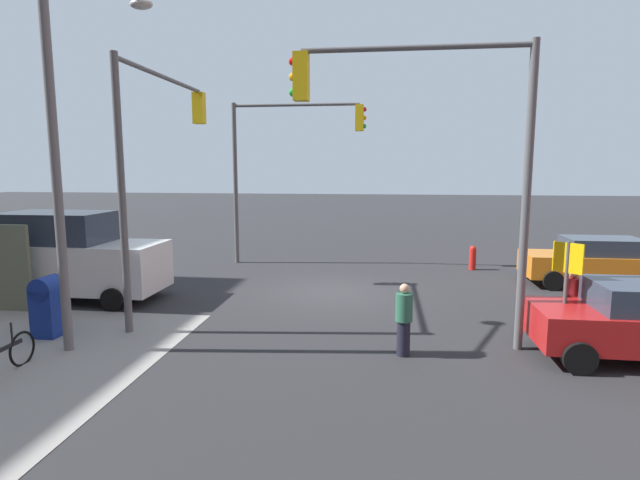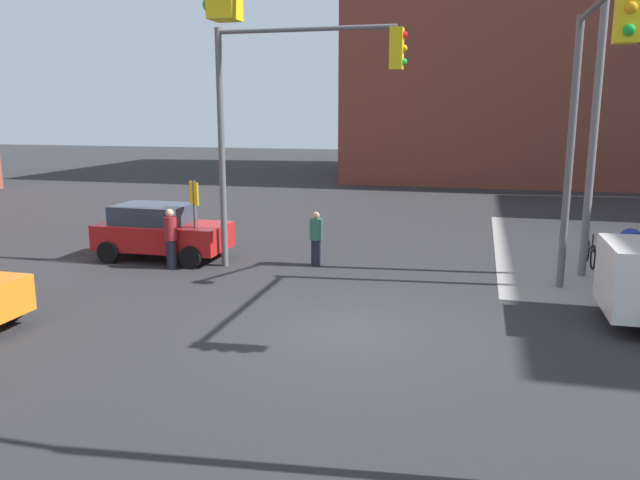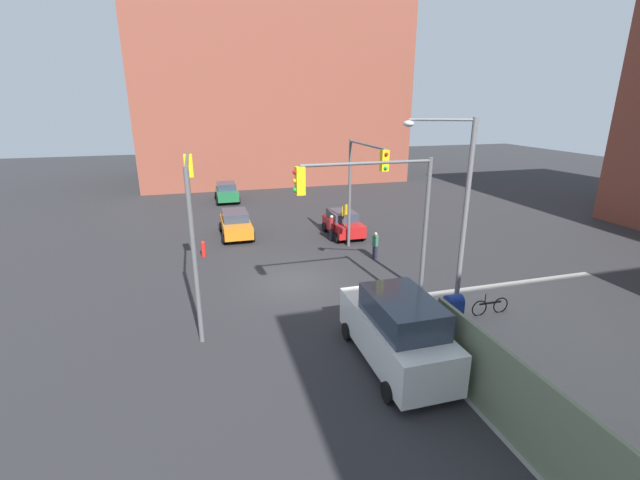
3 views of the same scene
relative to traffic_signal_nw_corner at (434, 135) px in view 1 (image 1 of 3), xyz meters
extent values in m
plane|color=#28282B|center=(2.56, -4.50, -4.61)|extent=(120.00, 120.00, 0.00)
cylinder|color=#59595B|center=(-1.94, 0.00, -1.36)|extent=(0.18, 0.18, 6.50)
cylinder|color=#59595B|center=(0.44, 0.00, 1.77)|extent=(4.76, 0.12, 0.12)
cube|color=yellow|center=(2.82, 0.00, 1.24)|extent=(0.32, 0.36, 1.00)
sphere|color=red|center=(3.00, 0.00, 1.56)|extent=(0.18, 0.18, 0.18)
sphere|color=orange|center=(3.00, 0.00, 1.24)|extent=(0.18, 0.18, 0.18)
sphere|color=green|center=(3.00, 0.00, 0.92)|extent=(0.18, 0.18, 0.18)
cylinder|color=#59595B|center=(7.06, -9.00, -1.36)|extent=(0.18, 0.18, 6.50)
cylinder|color=#59595B|center=(4.54, -9.00, 1.77)|extent=(5.05, 0.12, 0.12)
cube|color=yellow|center=(2.02, -9.00, 1.24)|extent=(0.32, 0.36, 1.00)
sphere|color=red|center=(1.84, -9.00, 1.56)|extent=(0.18, 0.18, 0.18)
sphere|color=orange|center=(1.84, -9.00, 1.24)|extent=(0.18, 0.18, 0.18)
sphere|color=green|center=(1.84, -9.00, 0.92)|extent=(0.18, 0.18, 0.18)
cylinder|color=#59595B|center=(7.06, 0.00, -1.36)|extent=(0.18, 0.18, 6.50)
cylinder|color=#59595B|center=(7.06, -2.58, 1.77)|extent=(0.12, 5.16, 0.12)
cube|color=yellow|center=(7.06, -5.16, 1.24)|extent=(0.36, 0.32, 1.00)
sphere|color=red|center=(7.06, -5.34, 1.56)|extent=(0.18, 0.18, 0.18)
sphere|color=orange|center=(7.06, -5.34, 1.24)|extent=(0.18, 0.18, 0.18)
sphere|color=green|center=(7.06, -5.34, 0.92)|extent=(0.18, 0.18, 0.18)
cylinder|color=slate|center=(7.76, 1.30, -0.61)|extent=(0.20, 0.20, 8.00)
ellipsoid|color=silver|center=(6.79, -0.90, 3.14)|extent=(0.56, 0.36, 0.24)
cylinder|color=#4C4C4C|center=(-2.84, 0.04, -3.41)|extent=(0.08, 0.08, 2.40)
cube|color=yellow|center=(-2.84, 0.04, -2.56)|extent=(0.48, 0.48, 0.64)
cube|color=navy|center=(8.76, 0.50, -4.03)|extent=(0.56, 0.64, 1.15)
cylinder|color=navy|center=(8.76, 0.50, -3.46)|extent=(0.56, 0.64, 0.56)
cylinder|color=red|center=(-2.44, -8.70, -4.21)|extent=(0.26, 0.26, 0.80)
sphere|color=red|center=(-2.44, -8.70, -3.79)|extent=(0.24, 0.24, 0.24)
cube|color=#B21919|center=(-4.04, 0.36, -3.91)|extent=(3.81, 1.80, 0.75)
cylinder|color=black|center=(-2.74, 1.26, -4.29)|extent=(0.64, 0.22, 0.64)
cylinder|color=black|center=(-2.74, -0.54, -4.29)|extent=(0.64, 0.22, 0.64)
cube|color=orange|center=(-5.89, -6.50, -3.91)|extent=(4.27, 1.80, 0.75)
cube|color=#2D3847|center=(-6.23, -6.50, -3.26)|extent=(2.39, 1.58, 0.55)
cylinder|color=black|center=(-4.44, -5.60, -4.29)|extent=(0.64, 0.22, 0.64)
cylinder|color=black|center=(-4.44, -7.40, -4.29)|extent=(0.64, 0.22, 0.64)
cylinder|color=black|center=(-7.34, -7.40, -4.29)|extent=(0.64, 0.22, 0.64)
cube|color=white|center=(10.25, -2.70, -3.59)|extent=(5.40, 2.10, 1.40)
cube|color=#2D3847|center=(10.68, -2.70, -2.44)|extent=(3.02, 1.85, 0.90)
cylinder|color=black|center=(8.41, -3.75, -4.29)|extent=(0.64, 0.22, 0.64)
cylinder|color=black|center=(8.41, -1.65, -4.29)|extent=(0.64, 0.22, 0.64)
cylinder|color=black|center=(12.08, -3.75, -4.29)|extent=(0.64, 0.22, 0.64)
cylinder|color=maroon|center=(-3.24, -0.70, -3.47)|extent=(0.36, 0.36, 0.65)
sphere|color=tan|center=(-3.24, -0.70, -3.03)|extent=(0.22, 0.22, 0.22)
cylinder|color=#1E1E2D|center=(-3.24, -0.70, -4.20)|extent=(0.28, 0.28, 0.82)
cylinder|color=#2D664C|center=(0.56, 0.70, -3.56)|extent=(0.36, 0.36, 0.59)
sphere|color=tan|center=(0.56, 0.70, -3.17)|extent=(0.20, 0.20, 0.20)
cylinder|color=#1E1E2D|center=(0.56, 0.70, -4.23)|extent=(0.28, 0.28, 0.75)
torus|color=black|center=(8.16, 2.18, -4.28)|extent=(0.05, 0.71, 0.71)
cube|color=black|center=(8.16, 2.70, -4.10)|extent=(0.04, 1.04, 0.08)
cylinder|color=black|center=(8.16, 2.42, -3.86)|extent=(0.04, 0.04, 0.40)
camera|label=1|loc=(1.03, 10.91, -0.69)|focal=28.00mm
camera|label=2|loc=(4.96, -16.08, -0.30)|focal=35.00mm
camera|label=3|loc=(21.78, -8.62, 3.92)|focal=24.00mm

